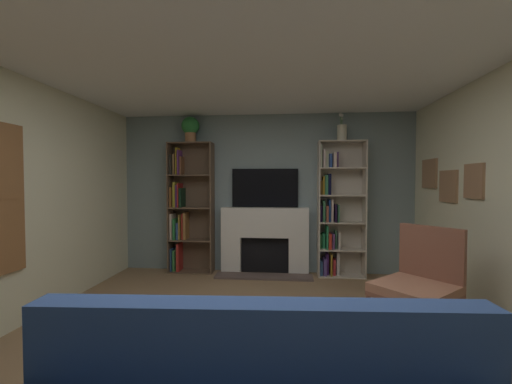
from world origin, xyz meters
TOP-DOWN VIEW (x-y plane):
  - ground_plane at (0.00, 0.00)m, footprint 6.42×6.42m
  - wall_back_accent at (0.00, 2.71)m, footprint 4.74×0.06m
  - ceiling at (0.00, 0.00)m, footprint 4.74×5.47m
  - fireplace at (0.00, 2.58)m, footprint 1.47×0.49m
  - tv at (0.00, 2.65)m, footprint 1.05×0.06m
  - bookshelf_left at (-1.26, 2.57)m, footprint 0.70×0.29m
  - bookshelf_right at (1.09, 2.57)m, footprint 0.70×0.30m
  - potted_plant at (-1.17, 2.53)m, footprint 0.28×0.28m
  - vase_with_flowers at (1.17, 2.53)m, footprint 0.14×0.14m
  - armchair at (1.57, 0.65)m, footprint 0.88×0.88m
  - coffee_table at (0.23, -0.53)m, footprint 0.78×0.42m

SIDE VIEW (x-z plane):
  - ground_plane at x=0.00m, z-range 0.00..0.00m
  - coffee_table at x=0.23m, z-range 0.13..0.50m
  - armchair at x=1.57m, z-range 0.01..1.03m
  - fireplace at x=0.00m, z-range 0.02..1.06m
  - bookshelf_right at x=1.09m, z-range -0.06..2.01m
  - bookshelf_left at x=-1.26m, z-range -0.03..2.03m
  - wall_back_accent at x=0.00m, z-range 0.00..2.52m
  - tv at x=0.00m, z-range 1.04..1.65m
  - vase_with_flowers at x=1.17m, z-range 1.99..2.42m
  - potted_plant at x=-1.17m, z-range 2.10..2.50m
  - ceiling at x=0.00m, z-range 2.52..2.58m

